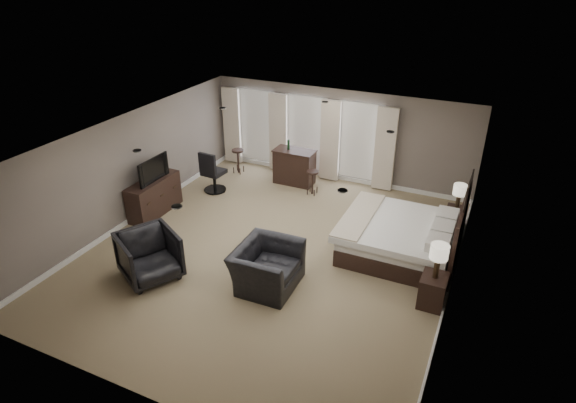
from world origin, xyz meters
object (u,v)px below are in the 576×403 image
at_px(lamp_near, 438,261).
at_px(tv, 152,178).
at_px(armchair_near, 267,260).
at_px(armchair_far, 149,254).
at_px(bed, 405,223).
at_px(desk_chair, 214,171).
at_px(bar_stool_left, 238,161).
at_px(nightstand_near, 433,291).
at_px(nightstand_far, 454,220).
at_px(bar_stool_right, 312,182).
at_px(dresser, 154,197).
at_px(lamp_far, 459,197).
at_px(bar_counter, 294,167).

relative_size(lamp_near, tv, 0.66).
relative_size(armchair_near, armchair_far, 1.20).
relative_size(bed, desk_chair, 2.01).
bearing_deg(tv, bar_stool_left, -11.99).
bearing_deg(armchair_near, nightstand_near, -77.36).
distance_m(nightstand_far, tv, 7.29).
xyz_separation_m(nightstand_far, lamp_near, (0.00, -2.90, 0.66)).
xyz_separation_m(lamp_near, bar_stool_left, (-6.28, 3.74, -0.59)).
height_order(nightstand_far, bar_stool_right, bar_stool_right).
height_order(bed, bar_stool_right, bed).
height_order(nightstand_near, armchair_near, armchair_near).
relative_size(dresser, armchair_far, 1.42).
relative_size(dresser, tv, 1.50).
bearing_deg(lamp_far, nightstand_far, 0.00).
bearing_deg(nightstand_far, nightstand_near, -90.00).
relative_size(nightstand_near, bar_counter, 0.54).
bearing_deg(armchair_far, bar_stool_right, 12.35).
bearing_deg(armchair_far, lamp_far, -20.42).
height_order(dresser, bar_stool_right, dresser).
bearing_deg(armchair_far, desk_chair, 43.89).
height_order(tv, armchair_near, armchair_near).
xyz_separation_m(armchair_near, bar_stool_left, (-3.23, 4.49, -0.21)).
height_order(lamp_far, bar_stool_left, lamp_far).
height_order(armchair_far, bar_stool_right, armchair_far).
bearing_deg(bar_stool_right, tv, -140.28).
height_order(lamp_near, armchair_far, lamp_near).
xyz_separation_m(dresser, desk_chair, (0.67, 1.69, 0.14)).
height_order(nightstand_far, tv, tv).
height_order(bed, bar_stool_left, bed).
relative_size(dresser, desk_chair, 1.31).
bearing_deg(bar_stool_left, lamp_far, -7.65).
bearing_deg(nightstand_far, armchair_near, -129.81).
xyz_separation_m(nightstand_far, tv, (-6.92, -2.19, 0.67)).
xyz_separation_m(nightstand_near, nightstand_far, (0.00, 2.90, -0.01)).
relative_size(lamp_far, tv, 0.60).
bearing_deg(dresser, armchair_far, -53.18).
height_order(bed, nightstand_far, bed).
relative_size(dresser, bar_stool_right, 2.30).
bearing_deg(armchair_far, dresser, 66.62).
bearing_deg(bar_counter, lamp_far, -11.11).
distance_m(nightstand_far, bar_stool_left, 6.33).
xyz_separation_m(nightstand_near, armchair_far, (-5.27, -1.49, 0.24)).
distance_m(nightstand_near, dresser, 6.96).
relative_size(bed, dresser, 1.53).
height_order(nightstand_near, bar_stool_right, bar_stool_right).
bearing_deg(tv, bar_counter, -38.52).
relative_size(tv, bar_stool_left, 1.42).
distance_m(tv, bar_stool_right, 4.17).
bearing_deg(bed, desk_chair, 169.95).
height_order(bed, lamp_near, bed).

